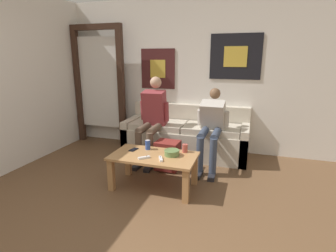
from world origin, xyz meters
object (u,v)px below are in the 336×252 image
Objects in this scene: pillar_candle at (185,148)px; game_controller_near_right at (161,159)px; drink_can_blue at (148,145)px; game_controller_near_left at (144,158)px; coffee_table at (154,161)px; person_seated_teen at (211,125)px; backpack at (167,156)px; person_seated_adult at (152,116)px; ceramic_bowl at (172,152)px; cell_phone at (134,150)px; couch at (186,137)px.

pillar_candle is 0.40m from game_controller_near_right.
drink_can_blue is 0.95× the size of game_controller_near_left.
game_controller_near_right is at bearing 6.12° from game_controller_near_left.
drink_can_blue is at bearing 130.77° from coffee_table.
person_seated_teen is 8.74× the size of game_controller_near_left.
game_controller_near_right reaches higher than backpack.
person_seated_adult reaches higher than game_controller_near_right.
coffee_table is 5.54× the size of ceramic_bowl.
cell_phone is (-0.53, 0.03, -0.03)m from ceramic_bowl.
person_seated_teen reaches higher than couch.
coffee_table is 0.80× the size of person_seated_adult.
person_seated_adult is at bearing 106.35° from drink_can_blue.
couch is 1.10m from pillar_candle.
person_seated_teen is at bearing 28.70° from backpack.
cell_phone is (0.04, -0.79, -0.27)m from person_seated_adult.
coffee_table is 7.25× the size of game_controller_near_right.
coffee_table is 0.91× the size of person_seated_teen.
game_controller_near_left is (-0.07, -0.15, 0.09)m from coffee_table.
person_seated_teen is at bearing 67.03° from game_controller_near_right.
drink_can_blue is (-0.48, -0.05, 0.01)m from pillar_candle.
drink_can_blue reaches higher than game_controller_near_right.
backpack is (-0.01, 0.57, -0.15)m from coffee_table.
pillar_candle reaches higher than game_controller_near_left.
person_seated_teen is at bearing 57.56° from coffee_table.
backpack is 0.62m from ceramic_bowl.
ceramic_bowl is 1.31× the size of game_controller_near_right.
person_seated_teen is 1.02m from drink_can_blue.
game_controller_near_left reaches higher than cell_phone.
pillar_candle is at bearing -43.89° from person_seated_adult.
drink_can_blue is at bearing 162.45° from ceramic_bowl.
coffee_table is 1.08m from person_seated_teen.
game_controller_near_left is at bearing -173.88° from game_controller_near_right.
coffee_table is at bearing -122.44° from person_seated_teen.
coffee_table is at bearing -15.82° from cell_phone.
drink_can_blue is (-0.14, -0.40, 0.29)m from backpack.
game_controller_near_right is (-0.43, -1.01, -0.19)m from person_seated_teen.
ceramic_bowl reaches higher than game_controller_near_left.
couch reaches higher than ceramic_bowl.
game_controller_near_right is at bearing -114.56° from ceramic_bowl.
couch is at bearing 71.44° from cell_phone.
ceramic_bowl is (-0.35, -0.83, -0.16)m from person_seated_teen.
couch reaches higher than game_controller_near_left.
game_controller_near_right is at bearing -25.42° from cell_phone.
person_seated_adult is 6.88× the size of ceramic_bowl.
coffee_table is at bearing -68.09° from person_seated_adult.
person_seated_adult reaches higher than person_seated_teen.
game_controller_near_left is at bearing -138.39° from pillar_candle.
couch is 10.74× the size of ceramic_bowl.
game_controller_near_right is at bearing -64.04° from person_seated_adult.
couch is at bearing 91.99° from game_controller_near_right.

